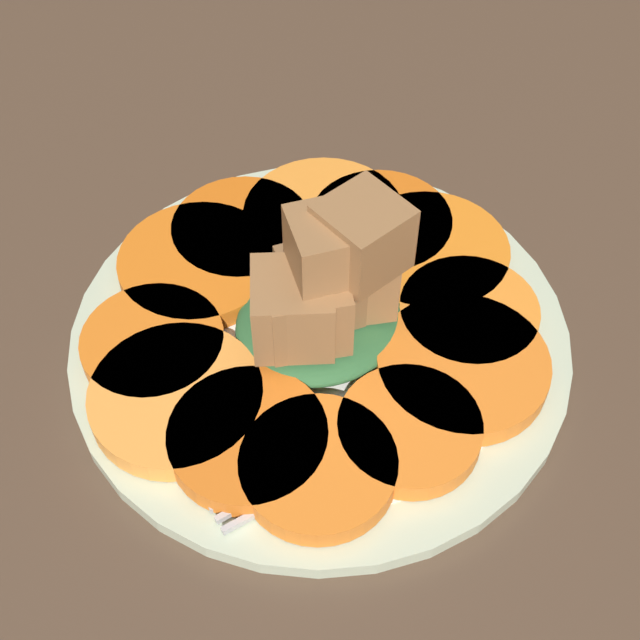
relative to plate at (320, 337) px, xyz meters
The scene contains 16 objects.
table_slab 1.52cm from the plate, ahead, with size 120.00×120.00×2.00cm, color #4C3828.
plate is the anchor object (origin of this frame).
carrot_slice_0 8.71cm from the plate, 88.84° to the left, with size 8.51×8.51×1.28cm, color orange.
carrot_slice_1 8.57cm from the plate, 114.77° to the left, with size 9.35×9.35×1.28cm, color orange.
carrot_slice_2 9.35cm from the plate, 155.50° to the left, with size 7.86×7.86×1.28cm, color orange.
carrot_slice_3 9.10cm from the plate, behind, with size 9.17×9.17×1.28cm, color #F99539.
carrot_slice_4 8.35cm from the plate, 149.65° to the right, with size 8.17×8.17×1.28cm, color orange.
carrot_slice_5 9.13cm from the plate, 124.00° to the right, with size 7.92×7.92×1.28cm, color orange.
carrot_slice_6 8.36cm from the plate, 90.90° to the right, with size 7.41×7.41×1.28cm, color orange.
carrot_slice_7 8.31cm from the plate, 54.24° to the right, with size 9.30×9.30×1.28cm, color orange.
carrot_slice_8 8.49cm from the plate, 28.67° to the right, with size 7.87×7.87×1.28cm, color orange.
carrot_slice_9 8.52cm from the plate, ahead, with size 9.46×9.46×1.28cm, color orange.
carrot_slice_10 8.68cm from the plate, 30.88° to the left, with size 8.66×8.66×1.28cm, color orange.
carrot_slice_11 8.38cm from the plate, 55.00° to the left, with size 9.92×9.92×1.28cm, color orange.
center_pile 4.40cm from the plate, 90.85° to the right, with size 9.80×8.70×9.61cm.
fork 7.31cm from the plate, 106.46° to the right, with size 18.13×2.52×0.40cm.
Camera 1 is at (-17.03, -25.80, 42.65)cm, focal length 50.00 mm.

